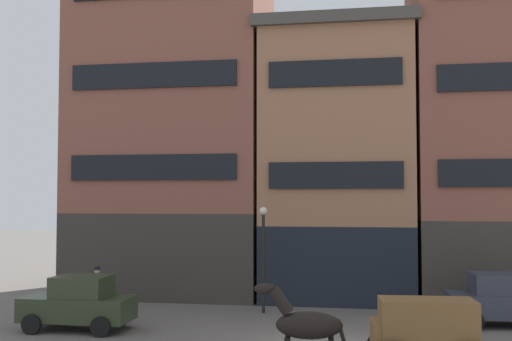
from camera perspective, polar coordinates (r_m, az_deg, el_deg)
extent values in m
cube|color=#38332D|center=(29.59, -7.68, -7.59)|extent=(8.80, 6.69, 3.79)
cube|color=brown|center=(29.95, -7.59, 7.63)|extent=(8.80, 6.69, 11.99)
cube|color=black|center=(26.27, -9.79, 0.30)|extent=(7.39, 0.12, 1.10)
cube|color=black|center=(26.77, -9.73, 8.88)|extent=(7.39, 0.12, 1.10)
cube|color=black|center=(28.35, 7.76, -8.31)|extent=(6.52, 6.69, 3.29)
cube|color=#9E6B4C|center=(28.37, 7.68, 3.56)|extent=(6.52, 6.69, 8.44)
cube|color=#47423D|center=(29.19, 7.63, 12.32)|extent=(7.02, 7.19, 0.50)
cube|color=black|center=(24.82, 7.49, -0.45)|extent=(5.47, 0.12, 1.10)
cube|color=black|center=(25.34, 7.44, 9.14)|extent=(5.47, 0.12, 1.10)
cube|color=#38332D|center=(29.14, 23.01, -7.72)|extent=(8.39, 6.69, 3.55)
cube|color=brown|center=(29.41, 22.75, 6.95)|extent=(8.39, 6.69, 11.41)
cube|color=brown|center=(15.80, 15.90, -13.60)|extent=(2.36, 1.25, 1.10)
cube|color=brown|center=(15.70, 11.65, -14.65)|extent=(0.46, 1.06, 0.50)
ellipsoid|color=black|center=(15.78, 5.05, -14.38)|extent=(1.73, 0.70, 0.70)
cylinder|color=black|center=(15.70, 2.34, -12.22)|extent=(0.68, 0.36, 0.76)
ellipsoid|color=black|center=(15.68, 0.85, -11.13)|extent=(0.57, 0.27, 0.30)
cylinder|color=black|center=(15.82, 8.08, -14.89)|extent=(0.27, 0.12, 0.65)
cube|color=#333847|center=(23.17, 22.35, -11.71)|extent=(3.77, 1.78, 0.80)
cube|color=#333847|center=(23.02, 21.96, -9.89)|extent=(1.87, 1.53, 0.70)
cylinder|color=black|center=(23.76, 18.95, -12.51)|extent=(0.67, 0.21, 0.66)
cylinder|color=black|center=(22.14, 19.92, -13.23)|extent=(0.67, 0.21, 0.66)
cube|color=#2D3823|center=(21.77, -16.52, -12.40)|extent=(3.70, 1.61, 0.80)
cube|color=#2D3823|center=(21.59, -16.13, -10.47)|extent=(1.80, 1.44, 0.70)
cube|color=silver|center=(21.98, -18.17, -10.64)|extent=(0.34, 1.31, 0.56)
cylinder|color=black|center=(21.66, -20.47, -13.47)|extent=(0.66, 0.18, 0.66)
cylinder|color=black|center=(23.11, -18.35, -12.80)|extent=(0.66, 0.18, 0.66)
cylinder|color=black|center=(20.60, -14.49, -14.12)|extent=(0.66, 0.18, 0.66)
cylinder|color=black|center=(22.12, -12.68, -13.34)|extent=(0.66, 0.18, 0.66)
cylinder|color=black|center=(24.80, -15.03, -11.91)|extent=(0.16, 0.16, 0.85)
cylinder|color=black|center=(24.72, -14.60, -11.95)|extent=(0.16, 0.16, 0.85)
cylinder|color=black|center=(24.65, -14.80, -10.25)|extent=(0.50, 0.50, 0.62)
sphere|color=tan|center=(24.60, -14.78, -9.23)|extent=(0.22, 0.22, 0.22)
cylinder|color=black|center=(24.59, -14.78, -9.00)|extent=(0.28, 0.28, 0.02)
cylinder|color=black|center=(24.58, -14.78, -8.88)|extent=(0.18, 0.18, 0.09)
cylinder|color=black|center=(23.76, 0.70, -8.82)|extent=(0.12, 0.12, 3.80)
sphere|color=silver|center=(23.63, 0.70, -3.85)|extent=(0.32, 0.32, 0.32)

